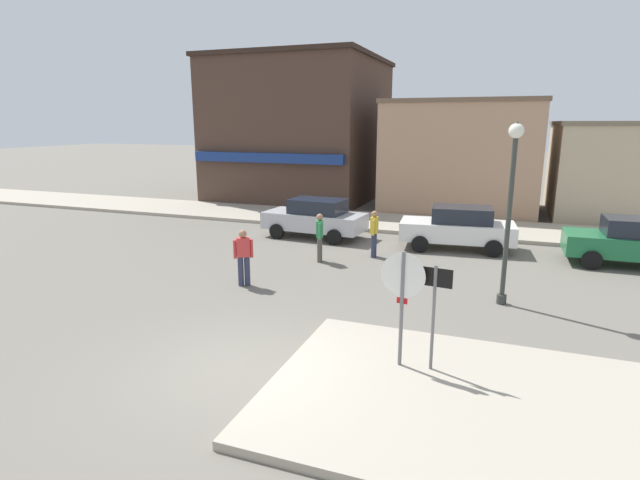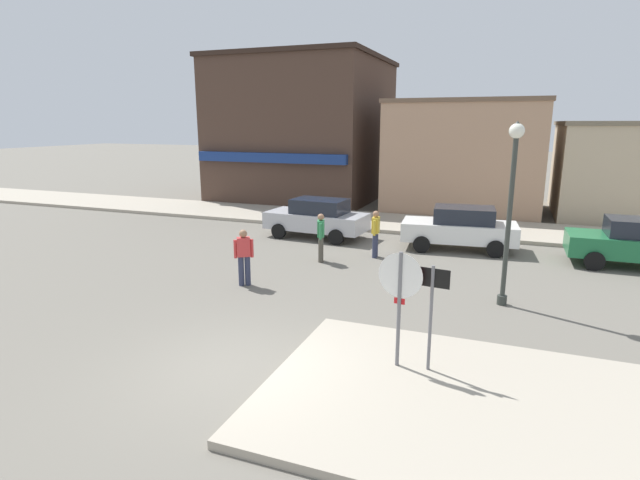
{
  "view_description": "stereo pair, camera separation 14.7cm",
  "coord_description": "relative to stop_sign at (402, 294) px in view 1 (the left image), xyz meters",
  "views": [
    {
      "loc": [
        4.44,
        -7.41,
        4.5
      ],
      "look_at": [
        0.01,
        4.5,
        1.5
      ],
      "focal_mm": 28.0,
      "sensor_mm": 36.0,
      "label": 1
    },
    {
      "loc": [
        4.58,
        -7.36,
        4.5
      ],
      "look_at": [
        0.01,
        4.5,
        1.5
      ],
      "focal_mm": 28.0,
      "sensor_mm": 36.0,
      "label": 2
    }
  ],
  "objects": [
    {
      "name": "ground_plane",
      "position": [
        -2.88,
        -1.0,
        -1.52
      ],
      "size": [
        160.0,
        160.0,
        0.0
      ],
      "primitive_type": "plane",
      "color": "#6B665B"
    },
    {
      "name": "stop_sign",
      "position": [
        0.0,
        0.0,
        0.0
      ],
      "size": [
        0.82,
        0.12,
        2.3
      ],
      "color": "slate",
      "rests_on": "ground"
    },
    {
      "name": "one_way_sign",
      "position": [
        0.56,
        0.04,
        -0.19
      ],
      "size": [
        0.6,
        0.09,
        2.1
      ],
      "color": "slate",
      "rests_on": "ground"
    },
    {
      "name": "sidewalk_corner",
      "position": [
        1.2,
        -0.78,
        -1.44
      ],
      "size": [
        6.4,
        4.8,
        0.15
      ],
      "primitive_type": "cube",
      "color": "#A89E8C",
      "rests_on": "ground"
    },
    {
      "name": "parked_car_third",
      "position": [
        5.58,
        9.52,
        -0.71
      ],
      "size": [
        4.02,
        1.92,
        1.56
      ],
      "color": "#1E6B3D",
      "rests_on": "ground"
    },
    {
      "name": "building_storefront_left_near",
      "position": [
        -0.67,
        18.68,
        1.29
      ],
      "size": [
        7.65,
        6.33,
        5.61
      ],
      "color": "tan",
      "rests_on": "ground"
    },
    {
      "name": "building_corner_shop",
      "position": [
        -10.25,
        20.06,
        2.58
      ],
      "size": [
        9.23,
        9.67,
        8.18
      ],
      "color": "#473328",
      "rests_on": "ground"
    },
    {
      "name": "lamp_post",
      "position": [
        1.71,
        4.45,
        1.44
      ],
      "size": [
        0.36,
        0.36,
        4.54
      ],
      "color": "#333833",
      "rests_on": "ground"
    },
    {
      "name": "parked_car_second",
      "position": [
        0.09,
        9.87,
        -0.71
      ],
      "size": [
        4.14,
        2.17,
        1.56
      ],
      "color": "white",
      "rests_on": "ground"
    },
    {
      "name": "pedestrian_crossing_near",
      "position": [
        -4.01,
        6.54,
        -0.65
      ],
      "size": [
        0.32,
        0.55,
        1.61
      ],
      "color": "#4C473D",
      "rests_on": "ground"
    },
    {
      "name": "kerb_far",
      "position": [
        -2.88,
        13.48,
        -1.44
      ],
      "size": [
        80.0,
        4.0,
        0.15
      ],
      "primitive_type": "cube",
      "color": "#A89E8C",
      "rests_on": "ground"
    },
    {
      "name": "parked_car_nearest",
      "position": [
        -5.43,
        9.83,
        -0.71
      ],
      "size": [
        4.12,
        2.11,
        1.56
      ],
      "color": "#B7B7BC",
      "rests_on": "ground"
    },
    {
      "name": "pedestrian_crossing_far",
      "position": [
        -5.14,
        3.45,
        -0.65
      ],
      "size": [
        0.51,
        0.38,
        1.61
      ],
      "color": "#2D334C",
      "rests_on": "ground"
    },
    {
      "name": "pedestrian_kerb_side",
      "position": [
        -2.47,
        7.72,
        -0.65
      ],
      "size": [
        0.24,
        0.55,
        1.61
      ],
      "color": "#2D334C",
      "rests_on": "ground"
    }
  ]
}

